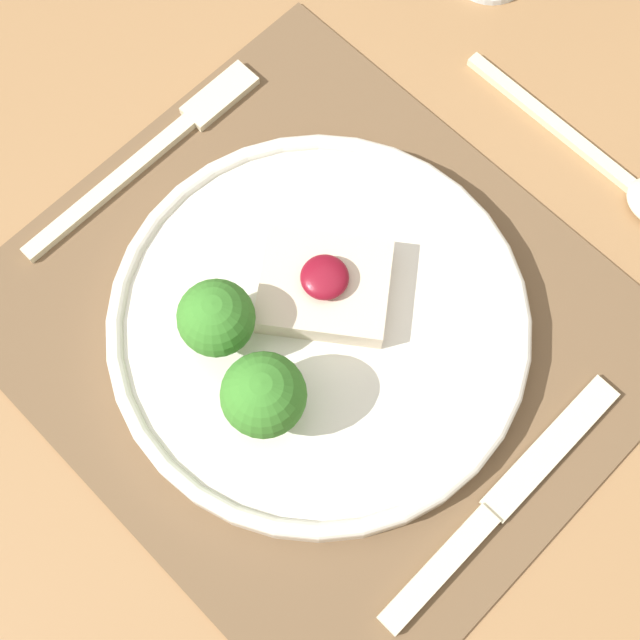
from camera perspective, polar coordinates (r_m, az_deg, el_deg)
ground_plane at (r=1.35m, az=-0.03°, el=-10.79°), size 8.00×8.00×0.00m
dining_table at (r=0.71m, az=-0.06°, el=-3.07°), size 1.13×1.14×0.74m
placemat at (r=0.62m, az=-0.07°, el=-0.65°), size 0.42×0.37×0.00m
dinner_plate at (r=0.61m, az=-0.49°, el=-0.37°), size 0.29×0.29×0.08m
fork at (r=0.69m, az=-10.25°, el=10.91°), size 0.02×0.22×0.01m
knife at (r=0.60m, az=10.60°, el=-12.31°), size 0.02×0.22×0.01m
spoon at (r=0.70m, az=18.56°, el=8.86°), size 0.20×0.04×0.01m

